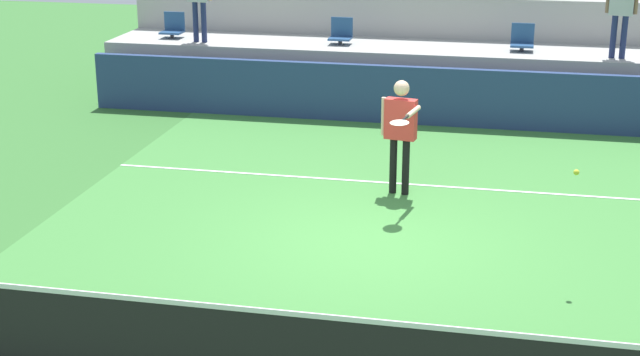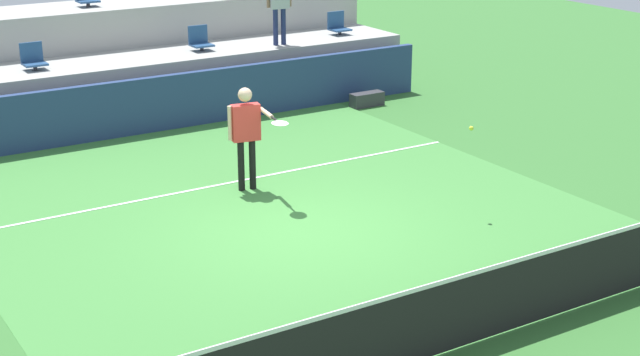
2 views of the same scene
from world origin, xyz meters
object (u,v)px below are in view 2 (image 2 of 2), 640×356
at_px(stadium_chair_lower_left, 33,59).
at_px(spectator_leaning_on_rail, 279,1).
at_px(tennis_ball, 471,128).
at_px(equipment_bag, 367,99).
at_px(stadium_chair_lower_far_right, 338,25).
at_px(stadium_chair_lower_right, 200,40).
at_px(tennis_player, 247,128).

height_order(stadium_chair_lower_left, spectator_leaning_on_rail, spectator_leaning_on_rail).
xyz_separation_m(stadium_chair_lower_left, tennis_ball, (4.25, -8.05, -0.09)).
height_order(tennis_ball, equipment_bag, tennis_ball).
xyz_separation_m(stadium_chair_lower_left, stadium_chair_lower_far_right, (7.08, 0.00, 0.00)).
xyz_separation_m(stadium_chair_lower_left, stadium_chair_lower_right, (3.57, 0.00, 0.00)).
bearing_deg(spectator_leaning_on_rail, stadium_chair_lower_left, 175.86).
relative_size(stadium_chair_lower_right, spectator_leaning_on_rail, 0.32).
relative_size(stadium_chair_lower_far_right, equipment_bag, 0.68).
distance_m(stadium_chair_lower_right, stadium_chair_lower_far_right, 3.51).
bearing_deg(stadium_chair_lower_far_right, spectator_leaning_on_rail, -167.78).
bearing_deg(equipment_bag, tennis_player, -144.01).
bearing_deg(tennis_ball, stadium_chair_lower_right, 94.84).
bearing_deg(tennis_ball, stadium_chair_lower_far_right, 70.62).
xyz_separation_m(stadium_chair_lower_far_right, equipment_bag, (-0.43, -1.86, -1.31)).
relative_size(tennis_player, equipment_bag, 2.27).
xyz_separation_m(stadium_chair_lower_right, tennis_player, (-1.67, -5.31, -0.41)).
bearing_deg(equipment_bag, spectator_leaning_on_rail, 132.27).
xyz_separation_m(tennis_ball, equipment_bag, (2.40, 6.19, -1.22)).
height_order(stadium_chair_lower_far_right, tennis_ball, stadium_chair_lower_far_right).
bearing_deg(spectator_leaning_on_rail, stadium_chair_lower_right, 167.55).
bearing_deg(stadium_chair_lower_left, tennis_player, -70.33).
distance_m(spectator_leaning_on_rail, equipment_bag, 2.87).
distance_m(stadium_chair_lower_left, equipment_bag, 7.02).
bearing_deg(stadium_chair_lower_left, tennis_ball, -62.18).
distance_m(tennis_player, spectator_leaning_on_rail, 6.10).
bearing_deg(stadium_chair_lower_right, equipment_bag, -31.10).
distance_m(stadium_chair_lower_left, spectator_leaning_on_rail, 5.37).
xyz_separation_m(stadium_chair_lower_left, equipment_bag, (6.64, -1.86, -1.31)).
bearing_deg(tennis_ball, equipment_bag, 68.83).
distance_m(stadium_chair_lower_far_right, equipment_bag, 2.32).
relative_size(tennis_player, spectator_leaning_on_rail, 1.07).
bearing_deg(tennis_player, tennis_ball, -49.40).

